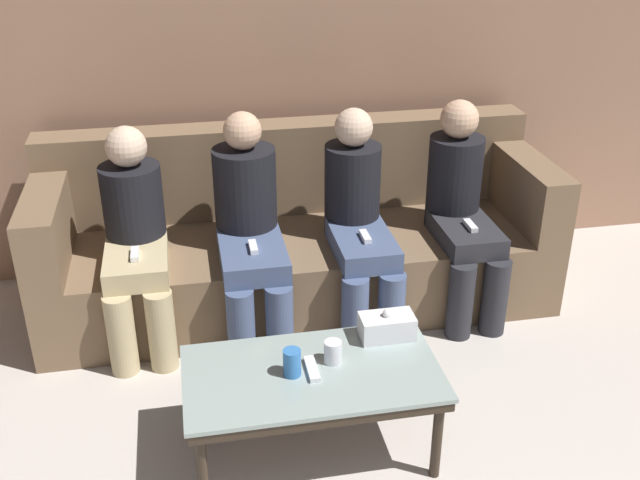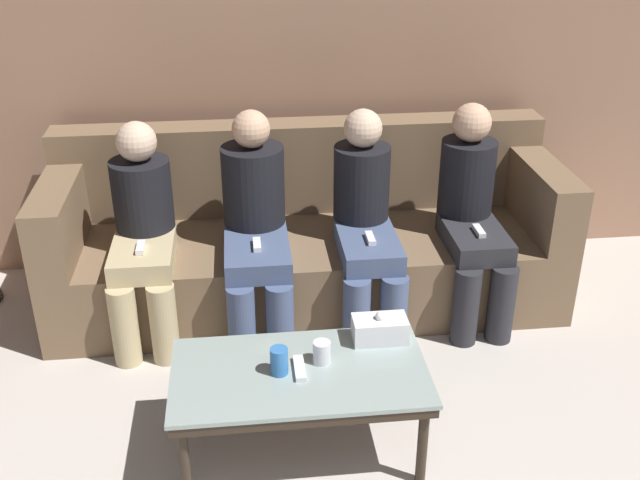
{
  "view_description": "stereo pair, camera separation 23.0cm",
  "coord_description": "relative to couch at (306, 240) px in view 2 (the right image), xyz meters",
  "views": [
    {
      "loc": [
        -0.56,
        0.14,
        2.13
      ],
      "look_at": [
        0.0,
        3.01,
        0.65
      ],
      "focal_mm": 42.0,
      "sensor_mm": 36.0,
      "label": 1
    },
    {
      "loc": [
        -0.33,
        0.1,
        2.13
      ],
      "look_at": [
        0.0,
        3.01,
        0.65
      ],
      "focal_mm": 42.0,
      "sensor_mm": 36.0,
      "label": 2
    }
  ],
  "objects": [
    {
      "name": "cup_near_right",
      "position": [
        -0.05,
        -1.2,
        0.12
      ],
      "size": [
        0.07,
        0.07,
        0.09
      ],
      "color": "silver",
      "rests_on": "coffee_table"
    },
    {
      "name": "seated_person_mid_left",
      "position": [
        -0.27,
        -0.24,
        0.24
      ],
      "size": [
        0.31,
        0.7,
        1.09
      ],
      "color": "#47567A",
      "rests_on": "ground_plane"
    },
    {
      "name": "tissue_box",
      "position": [
        0.2,
        -1.07,
        0.13
      ],
      "size": [
        0.22,
        0.12,
        0.13
      ],
      "color": "white",
      "rests_on": "coffee_table"
    },
    {
      "name": "cup_near_left",
      "position": [
        -0.22,
        -1.25,
        0.13
      ],
      "size": [
        0.07,
        0.07,
        0.11
      ],
      "color": "#3372BF",
      "rests_on": "coffee_table"
    },
    {
      "name": "wall_back",
      "position": [
        0.0,
        0.49,
        0.98
      ],
      "size": [
        12.0,
        0.06,
        2.6
      ],
      "color": "#9E755B",
      "rests_on": "ground_plane"
    },
    {
      "name": "seated_person_left_end",
      "position": [
        -0.81,
        -0.24,
        0.23
      ],
      "size": [
        0.31,
        0.64,
        1.05
      ],
      "color": "tan",
      "rests_on": "ground_plane"
    },
    {
      "name": "couch",
      "position": [
        0.0,
        0.0,
        0.0
      ],
      "size": [
        2.63,
        0.86,
        0.9
      ],
      "color": "brown",
      "rests_on": "ground_plane"
    },
    {
      "name": "game_remote",
      "position": [
        -0.15,
        -1.24,
        0.08
      ],
      "size": [
        0.04,
        0.15,
        0.02
      ],
      "color": "white",
      "rests_on": "coffee_table"
    },
    {
      "name": "seated_person_right_end",
      "position": [
        0.81,
        -0.24,
        0.24
      ],
      "size": [
        0.31,
        0.65,
        1.08
      ],
      "color": "#28282D",
      "rests_on": "ground_plane"
    },
    {
      "name": "seated_person_mid_right",
      "position": [
        0.27,
        -0.25,
        0.23
      ],
      "size": [
        0.31,
        0.68,
        1.07
      ],
      "color": "#47567A",
      "rests_on": "ground_plane"
    },
    {
      "name": "coffee_table",
      "position": [
        -0.15,
        -1.24,
        0.03
      ],
      "size": [
        0.98,
        0.53,
        0.4
      ],
      "color": "#8C9E99",
      "rests_on": "ground_plane"
    }
  ]
}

